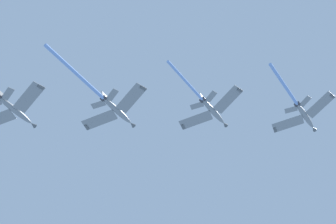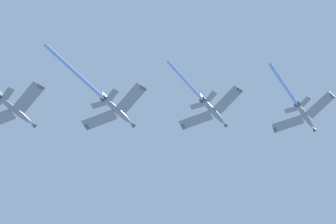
{
  "view_description": "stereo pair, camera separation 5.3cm",
  "coord_description": "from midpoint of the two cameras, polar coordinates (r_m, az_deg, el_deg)",
  "views": [
    {
      "loc": [
        5.19,
        56.65,
        1.66
      ],
      "look_at": [
        40.03,
        1.12,
        152.98
      ],
      "focal_mm": 65.56,
      "sensor_mm": 36.0,
      "label": 1
    },
    {
      "loc": [
        5.23,
        56.68,
        1.66
      ],
      "look_at": [
        40.03,
        1.12,
        152.98
      ],
      "focal_mm": 65.56,
      "sensor_mm": 36.0,
      "label": 2
    }
  ],
  "objects": [
    {
      "name": "jet_second",
      "position": [
        167.33,
        3.79,
        0.56
      ],
      "size": [
        20.12,
        28.77,
        12.45
      ],
      "color": "gray"
    },
    {
      "name": "jet_fourth",
      "position": [
        156.51,
        -15.09,
        1.05
      ],
      "size": [
        20.13,
        28.86,
        11.98
      ],
      "color": "gray"
    },
    {
      "name": "jet_third",
      "position": [
        158.96,
        -5.79,
        1.09
      ],
      "size": [
        20.11,
        33.48,
        13.52
      ],
      "color": "gray"
    },
    {
      "name": "jet_lead",
      "position": [
        177.82,
        12.18,
        0.35
      ],
      "size": [
        20.15,
        29.79,
        11.95
      ],
      "color": "gray"
    }
  ]
}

